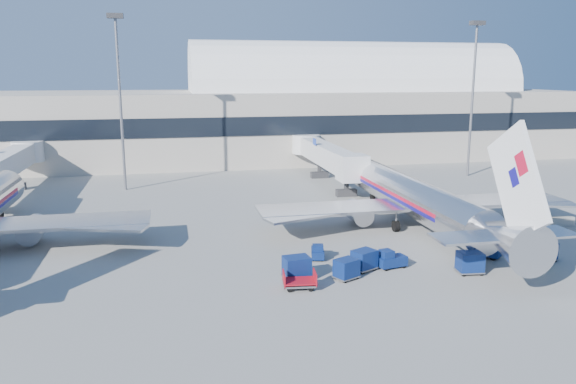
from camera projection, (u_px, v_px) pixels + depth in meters
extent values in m
plane|color=gray|center=(334.00, 247.00, 50.26)|extent=(260.00, 260.00, 0.00)
cube|color=#B2AA9E|center=(104.00, 127.00, 97.52)|extent=(170.00, 28.00, 12.00)
cube|color=black|center=(94.00, 129.00, 83.97)|extent=(170.00, 0.40, 3.00)
cylinder|color=white|center=(352.00, 91.00, 105.42)|extent=(60.00, 18.00, 18.00)
cylinder|color=silver|center=(411.00, 196.00, 57.43)|extent=(3.80, 28.00, 3.80)
sphere|color=silver|center=(365.00, 173.00, 70.82)|extent=(3.72, 3.72, 3.72)
cone|color=silver|center=(508.00, 240.00, 41.08)|extent=(3.80, 6.00, 3.80)
cube|color=#B90E2A|center=(407.00, 192.00, 58.33)|extent=(3.85, 20.16, 0.32)
cube|color=navy|center=(407.00, 195.00, 58.41)|extent=(3.85, 20.16, 0.32)
cube|color=white|center=(517.00, 182.00, 39.69)|extent=(0.35, 7.79, 8.74)
cube|color=silver|center=(505.00, 235.00, 41.51)|extent=(11.00, 3.00, 0.18)
cube|color=silver|center=(415.00, 204.00, 56.60)|extent=(32.00, 5.00, 0.28)
cylinder|color=#B7B7BC|center=(358.00, 212.00, 57.11)|extent=(2.10, 3.80, 2.10)
cylinder|color=#B7B7BC|center=(457.00, 207.00, 59.34)|extent=(2.10, 3.80, 2.10)
cylinder|color=black|center=(373.00, 197.00, 68.46)|extent=(0.40, 0.90, 0.90)
sphere|color=silver|center=(6.00, 187.00, 62.30)|extent=(3.72, 3.72, 3.72)
cylinder|color=#B7B7BC|center=(33.00, 230.00, 50.82)|extent=(2.10, 3.80, 2.10)
cylinder|color=black|center=(1.00, 215.00, 59.93)|extent=(0.40, 0.90, 0.90)
cube|color=silver|center=(325.00, 154.00, 79.68)|extent=(2.70, 24.00, 2.70)
cube|color=silver|center=(352.00, 168.00, 68.00)|extent=(3.40, 3.20, 3.20)
cylinder|color=silver|center=(306.00, 144.00, 90.68)|extent=(4.40, 4.40, 3.00)
cube|color=#2D2D30|center=(346.00, 182.00, 70.57)|extent=(0.50, 0.50, 3.00)
cube|color=#2D2D30|center=(346.00, 193.00, 70.85)|extent=(2.60, 1.00, 0.90)
cube|color=#2D2D30|center=(320.00, 166.00, 83.01)|extent=(0.50, 0.50, 3.00)
cube|color=#2D2D30|center=(319.00, 175.00, 83.29)|extent=(2.60, 1.00, 0.90)
cube|color=navy|center=(314.00, 142.00, 78.98)|extent=(0.12, 1.40, 0.90)
cube|color=silver|center=(6.00, 164.00, 71.15)|extent=(2.70, 24.00, 2.70)
cylinder|color=silver|center=(28.00, 152.00, 82.15)|extent=(4.40, 4.40, 3.00)
cube|color=#2D2D30|center=(14.00, 177.00, 74.48)|extent=(0.50, 0.50, 3.00)
cube|color=#2D2D30|center=(15.00, 186.00, 74.76)|extent=(2.60, 1.00, 0.90)
cylinder|color=slate|center=(121.00, 107.00, 72.62)|extent=(0.36, 0.36, 22.00)
cube|color=#2D2D30|center=(115.00, 16.00, 70.27)|extent=(2.00, 1.20, 0.60)
cylinder|color=slate|center=(472.00, 103.00, 82.77)|extent=(0.36, 0.36, 22.00)
cube|color=#2D2D30|center=(477.00, 23.00, 80.43)|extent=(2.00, 1.20, 0.60)
cube|color=#9E9E96|center=(502.00, 225.00, 55.73)|extent=(3.00, 0.55, 0.90)
cube|color=#9E9E96|center=(531.00, 223.00, 56.40)|extent=(3.00, 0.55, 0.90)
cube|color=#9E9E96|center=(560.00, 222.00, 57.07)|extent=(3.00, 0.55, 0.90)
cube|color=#0B1E53|center=(392.00, 261.00, 44.78)|extent=(2.52, 1.61, 0.76)
cube|color=#0B1E53|center=(387.00, 254.00, 44.46)|extent=(1.10, 1.18, 0.71)
cylinder|color=black|center=(397.00, 261.00, 45.56)|extent=(0.60, 0.33, 0.57)
cube|color=#0B1E53|center=(485.00, 250.00, 47.47)|extent=(2.66, 2.83, 0.85)
cube|color=#0B1E53|center=(479.00, 241.00, 47.67)|extent=(1.52, 1.50, 0.79)
cylinder|color=black|center=(497.00, 254.00, 47.37)|extent=(0.60, 0.65, 0.63)
cube|color=#0B1E53|center=(318.00, 253.00, 47.03)|extent=(1.44, 2.21, 0.67)
cube|color=#0B1E53|center=(318.00, 248.00, 46.48)|extent=(1.04, 0.97, 0.62)
cylinder|color=black|center=(313.00, 253.00, 47.77)|extent=(0.30, 0.53, 0.50)
cube|color=#0B1E53|center=(364.00, 259.00, 44.09)|extent=(2.20, 2.02, 1.43)
cube|color=slate|center=(364.00, 268.00, 44.24)|extent=(2.31, 2.11, 0.10)
cylinder|color=black|center=(365.00, 264.00, 45.08)|extent=(0.42, 0.32, 0.39)
cube|color=#0B1E53|center=(346.00, 268.00, 42.22)|extent=(2.08, 1.91, 1.35)
cube|color=slate|center=(346.00, 276.00, 42.36)|extent=(2.18, 1.99, 0.09)
cylinder|color=black|center=(348.00, 273.00, 43.15)|extent=(0.40, 0.30, 0.37)
cube|color=#0B1E53|center=(297.00, 267.00, 42.10)|extent=(2.08, 1.70, 1.55)
cube|color=slate|center=(297.00, 277.00, 42.26)|extent=(2.19, 1.77, 0.11)
cylinder|color=black|center=(303.00, 273.00, 43.04)|extent=(0.44, 0.22, 0.43)
cube|color=#0B1E53|center=(470.00, 262.00, 43.38)|extent=(1.97, 1.60, 1.48)
cube|color=slate|center=(469.00, 271.00, 43.54)|extent=(2.08, 1.66, 0.10)
cylinder|color=black|center=(475.00, 268.00, 44.16)|extent=(0.42, 0.20, 0.41)
cube|color=#0B1E53|center=(545.00, 249.00, 46.67)|extent=(2.06, 1.82, 1.39)
cube|color=slate|center=(544.00, 257.00, 46.81)|extent=(2.17, 1.90, 0.10)
cylinder|color=black|center=(550.00, 256.00, 47.25)|extent=(0.41, 0.27, 0.38)
cube|color=slate|center=(299.00, 284.00, 40.43)|extent=(2.53, 1.87, 0.13)
cube|color=maroon|center=(299.00, 281.00, 40.38)|extent=(2.53, 1.92, 0.09)
cylinder|color=black|center=(309.00, 283.00, 41.10)|extent=(0.45, 0.22, 0.43)
imported|color=#A4D616|center=(542.00, 257.00, 44.38)|extent=(0.55, 0.76, 1.94)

